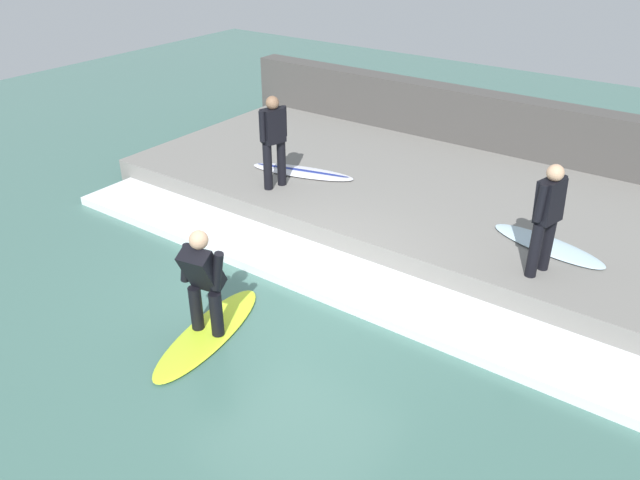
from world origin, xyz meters
TOP-DOWN VIEW (x-y plane):
  - ground_plane at (0.00, 0.00)m, footprint 28.00×28.00m
  - concrete_ledge at (3.43, 0.00)m, footprint 4.40×10.24m
  - back_wall at (5.88, 0.00)m, footprint 0.50×10.75m
  - wave_foam_crest at (0.69, 0.00)m, footprint 1.08×9.73m
  - surfboard_riding at (-1.22, 0.45)m, footprint 2.11×0.94m
  - surfer_riding at (-1.22, 0.45)m, footprint 0.52×0.64m
  - surfer_waiting_near at (1.98, 1.99)m, footprint 0.51×0.30m
  - surfboard_waiting_near at (2.69, 1.96)m, footprint 0.94×1.95m
  - surfer_waiting_far at (1.84, -2.49)m, footprint 0.50×0.32m
  - surfboard_waiting_far at (2.57, -2.40)m, footprint 0.86×1.74m

SIDE VIEW (x-z plane):
  - ground_plane at x=0.00m, z-range 0.00..0.00m
  - surfboard_riding at x=-1.22m, z-range 0.00..0.06m
  - wave_foam_crest at x=0.69m, z-range 0.00..0.13m
  - concrete_ledge at x=3.43m, z-range 0.00..0.42m
  - surfboard_waiting_far at x=2.57m, z-range 0.42..0.48m
  - surfboard_waiting_near at x=2.69m, z-range 0.42..0.49m
  - back_wall at x=5.88m, z-range 0.00..1.46m
  - surfer_riding at x=-1.22m, z-range 0.13..1.50m
  - surfer_waiting_far at x=1.84m, z-range 0.52..2.01m
  - surfer_waiting_near at x=1.98m, z-range 0.52..2.06m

